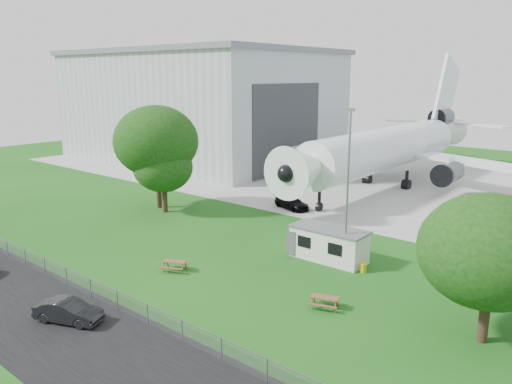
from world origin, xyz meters
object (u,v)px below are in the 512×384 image
Objects in this scene: picnic_east at (324,308)px; car_centre_sedan at (68,311)px; airliner at (391,146)px; picnic_west at (175,271)px; hangar at (201,104)px; site_cabin at (329,244)px.

car_centre_sedan is at bearing -153.32° from picnic_east.
airliner is 39.10m from picnic_west.
airliner is 48.42m from car_centre_sedan.
airliner reaches higher than car_centre_sedan.
picnic_east is 15.68m from car_centre_sedan.
hangar reaches higher than picnic_west.
picnic_west and picnic_east have the same top height.
picnic_west is at bearing 169.32° from picnic_east.
car_centre_sedan is at bearing -108.95° from site_cabin.
site_cabin is at bearing -42.17° from car_centre_sedan.
site_cabin is at bearing 100.19° from picnic_east.
hangar is 61.95m from picnic_east.
hangar is 53.98m from site_cabin.
airliner is at bearing 106.24° from site_cabin.
picnic_east is (12.86, -36.81, -5.27)m from airliner.
airliner reaches higher than picnic_west.
hangar is 0.90× the size of airliner.
picnic_east is (12.04, 1.92, 0.00)m from picnic_west.
airliner is 7.06× the size of site_cabin.
picnic_east is at bearing -70.74° from airliner.
site_cabin is (44.51, -29.45, -8.09)m from hangar.
car_centre_sedan is (1.24, -9.43, 0.68)m from picnic_west.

